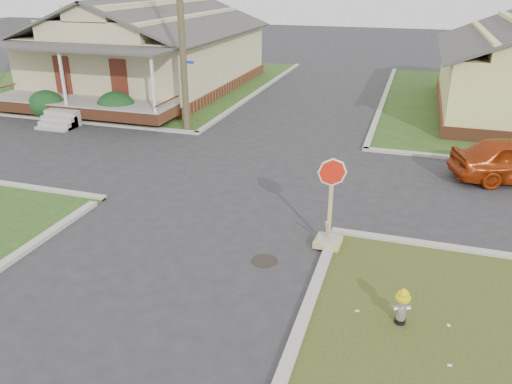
% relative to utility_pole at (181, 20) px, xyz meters
% --- Properties ---
extents(ground, '(120.00, 120.00, 0.00)m').
position_rel_utility_pole_xyz_m(ground, '(4.20, -8.90, -4.66)').
color(ground, '#2A2A2C').
rests_on(ground, ground).
extents(verge_far_left, '(19.00, 19.00, 0.05)m').
position_rel_utility_pole_xyz_m(verge_far_left, '(-8.80, 9.10, -4.64)').
color(verge_far_left, '#264B1B').
rests_on(verge_far_left, ground).
extents(curbs, '(80.00, 40.00, 0.12)m').
position_rel_utility_pole_xyz_m(curbs, '(4.20, -3.90, -4.66)').
color(curbs, '#AEAA9D').
rests_on(curbs, ground).
extents(manhole, '(0.64, 0.64, 0.01)m').
position_rel_utility_pole_xyz_m(manhole, '(6.40, -9.40, -4.66)').
color(manhole, black).
rests_on(manhole, ground).
extents(corner_house, '(10.10, 15.50, 5.30)m').
position_rel_utility_pole_xyz_m(corner_house, '(-5.80, 7.78, -2.38)').
color(corner_house, brown).
rests_on(corner_house, ground).
extents(utility_pole, '(1.80, 0.28, 9.00)m').
position_rel_utility_pole_xyz_m(utility_pole, '(0.00, 0.00, 0.00)').
color(utility_pole, '#473E29').
rests_on(utility_pole, ground).
extents(fire_hydrant, '(0.29, 0.29, 0.78)m').
position_rel_utility_pole_xyz_m(fire_hydrant, '(9.62, -10.88, -4.18)').
color(fire_hydrant, black).
rests_on(fire_hydrant, ground).
extents(stop_sign, '(0.66, 0.65, 2.34)m').
position_rel_utility_pole_xyz_m(stop_sign, '(7.73, -8.24, -4.11)').
color(stop_sign, tan).
rests_on(stop_sign, ground).
extents(hedge_left, '(1.60, 1.31, 1.22)m').
position_rel_utility_pole_xyz_m(hedge_left, '(-7.29, -0.01, -4.00)').
color(hedge_left, '#163D1A').
rests_on(hedge_left, verge_far_left).
extents(hedge_right, '(1.64, 1.34, 1.25)m').
position_rel_utility_pole_xyz_m(hedge_right, '(-3.86, 0.58, -3.99)').
color(hedge_right, '#163D1A').
rests_on(hedge_right, verge_far_left).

